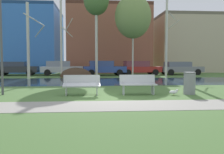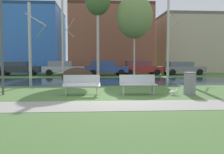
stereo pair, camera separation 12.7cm
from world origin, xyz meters
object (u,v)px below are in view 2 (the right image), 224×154
object	(u,v)px
parked_suv_fifth_grey	(182,68)
bench_right	(138,84)
bench_left	(82,84)
parked_hatch_third_blue	(105,68)
trash_bin	(190,83)
streetlamp	(1,15)
parked_wagon_fourth_red	(140,68)
seagull	(174,92)
parked_sedan_second_silver	(63,68)
parked_van_nearest_dark	(18,68)

from	to	relation	value
parked_suv_fifth_grey	bench_right	bearing A→B (deg)	-115.71
bench_left	parked_hatch_third_blue	bearing A→B (deg)	83.86
bench_left	trash_bin	bearing A→B (deg)	-1.03
trash_bin	streetlamp	world-z (taller)	streetlamp
bench_right	parked_hatch_third_blue	distance (m)	14.84
streetlamp	parked_wagon_fourth_red	size ratio (longest dim) A/B	1.13
seagull	parked_suv_fifth_grey	bearing A→B (deg)	69.44
seagull	parked_suv_fifth_grey	distance (m)	16.85
parked_sedan_second_silver	parked_suv_fifth_grey	world-z (taller)	parked_sedan_second_silver
bench_left	parked_van_nearest_dark	bearing A→B (deg)	115.56
bench_right	trash_bin	size ratio (longest dim) A/B	1.62
parked_hatch_third_blue	trash_bin	bearing A→B (deg)	-77.92
trash_bin	parked_suv_fifth_grey	xyz separation A→B (m)	(5.13, 15.54, 0.24)
bench_right	parked_van_nearest_dark	size ratio (longest dim) A/B	0.37
seagull	parked_wagon_fourth_red	xyz separation A→B (m)	(1.34, 15.60, 0.65)
parked_hatch_third_blue	parked_wagon_fourth_red	bearing A→B (deg)	7.19
parked_wagon_fourth_red	bench_left	bearing A→B (deg)	-109.26
trash_bin	parked_hatch_third_blue	bearing A→B (deg)	102.08
streetlamp	bench_right	bearing A→B (deg)	-3.49
streetlamp	parked_suv_fifth_grey	distance (m)	20.35
parked_sedan_second_silver	parked_wagon_fourth_red	distance (m)	8.21
parked_van_nearest_dark	parked_hatch_third_blue	bearing A→B (deg)	-4.54
parked_hatch_third_blue	parked_suv_fifth_grey	world-z (taller)	parked_hatch_third_blue
bench_right	parked_wagon_fourth_red	size ratio (longest dim) A/B	0.35
parked_van_nearest_dark	bench_left	bearing A→B (deg)	-64.44
trash_bin	parked_hatch_third_blue	size ratio (longest dim) A/B	0.22
parked_hatch_third_blue	seagull	bearing A→B (deg)	-80.96
trash_bin	seagull	bearing A→B (deg)	-163.99
parked_sedan_second_silver	bench_right	bearing A→B (deg)	-71.12
streetlamp	parked_van_nearest_dark	xyz separation A→B (m)	(-3.96, 15.17, -2.71)
parked_van_nearest_dark	parked_wagon_fourth_red	world-z (taller)	parked_wagon_fourth_red
bench_left	streetlamp	xyz separation A→B (m)	(-3.47, 0.36, 3.00)
parked_van_nearest_dark	parked_sedan_second_silver	bearing A→B (deg)	1.04
bench_left	parked_hatch_third_blue	distance (m)	14.90
bench_right	parked_suv_fifth_grey	world-z (taller)	parked_suv_fifth_grey
parked_hatch_third_blue	parked_wagon_fourth_red	xyz separation A→B (m)	(3.75, 0.47, -0.01)
bench_left	parked_suv_fifth_grey	size ratio (longest dim) A/B	0.34
seagull	parked_sedan_second_silver	size ratio (longest dim) A/B	0.10
trash_bin	parked_van_nearest_dark	size ratio (longest dim) A/B	0.23
streetlamp	parked_van_nearest_dark	distance (m)	15.91
bench_right	parked_suv_fifth_grey	bearing A→B (deg)	64.29
parked_hatch_third_blue	bench_right	bearing A→B (deg)	-86.60
bench_right	seagull	distance (m)	1.59
parked_sedan_second_silver	parked_suv_fifth_grey	bearing A→B (deg)	-0.73
parked_van_nearest_dark	parked_wagon_fourth_red	size ratio (longest dim) A/B	0.95
streetlamp	parked_sedan_second_silver	size ratio (longest dim) A/B	1.17
seagull	parked_wagon_fourth_red	distance (m)	15.67
seagull	parked_sedan_second_silver	distance (m)	17.35
streetlamp	parked_suv_fifth_grey	bearing A→B (deg)	48.43
trash_bin	parked_sedan_second_silver	world-z (taller)	parked_sedan_second_silver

